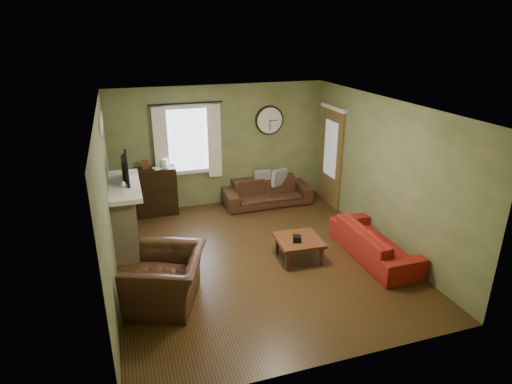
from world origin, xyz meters
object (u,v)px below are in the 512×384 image
object	(u,v)px
bookshelf	(156,192)
sofa_red	(375,242)
armchair	(166,279)
coffee_table	(298,249)
sofa_brown	(267,192)

from	to	relation	value
bookshelf	sofa_red	distance (m)	4.47
sofa_red	armchair	xyz separation A→B (m)	(-3.52, -0.22, 0.10)
bookshelf	coffee_table	bearing A→B (deg)	-51.65
sofa_brown	coffee_table	xyz separation A→B (m)	(-0.29, -2.45, -0.09)
bookshelf	armchair	world-z (taller)	bookshelf
sofa_brown	coffee_table	bearing A→B (deg)	-96.85
sofa_brown	coffee_table	world-z (taller)	sofa_brown
sofa_brown	armchair	bearing A→B (deg)	-130.46
sofa_red	armchair	world-z (taller)	armchair
sofa_brown	armchair	size ratio (longest dim) A/B	1.67
sofa_brown	sofa_red	bearing A→B (deg)	-70.71
sofa_red	coffee_table	xyz separation A→B (m)	(-1.26, 0.32, -0.08)
sofa_brown	coffee_table	distance (m)	2.47
sofa_brown	coffee_table	size ratio (longest dim) A/B	2.65
sofa_brown	sofa_red	xyz separation A→B (m)	(0.97, -2.77, -0.00)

